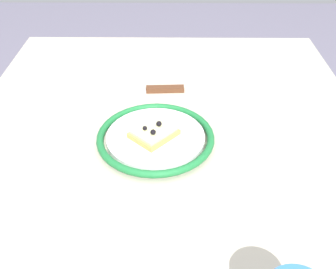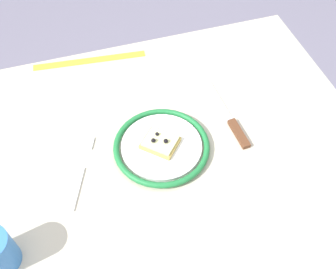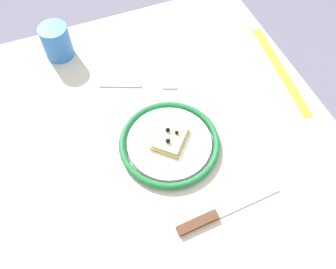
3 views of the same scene
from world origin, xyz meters
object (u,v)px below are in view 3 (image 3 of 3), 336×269
(plate, at_px, (169,143))
(knife, at_px, (212,217))
(dining_table, at_px, (163,171))
(measuring_tape, at_px, (280,69))
(pizza_slice_near, at_px, (170,139))
(cup, at_px, (57,42))
(fork, at_px, (139,85))

(plate, bearing_deg, knife, 4.96)
(dining_table, xyz_separation_m, knife, (0.18, 0.04, 0.09))
(dining_table, height_order, measuring_tape, measuring_tape)
(plate, xyz_separation_m, pizza_slice_near, (-0.00, 0.00, 0.01))
(knife, bearing_deg, plate, -175.04)
(cup, bearing_deg, fork, 41.27)
(pizza_slice_near, distance_m, measuring_tape, 0.38)
(pizza_slice_near, height_order, knife, pizza_slice_near)
(plate, distance_m, measuring_tape, 0.38)
(knife, xyz_separation_m, measuring_tape, (-0.30, 0.35, -0.00))
(knife, height_order, measuring_tape, knife)
(pizza_slice_near, relative_size, cup, 1.14)
(pizza_slice_near, height_order, cup, cup)
(dining_table, xyz_separation_m, fork, (-0.21, 0.02, 0.09))
(measuring_tape, bearing_deg, knife, -42.94)
(plate, height_order, fork, plate)
(measuring_tape, bearing_deg, pizza_slice_near, -67.53)
(pizza_slice_near, xyz_separation_m, knife, (0.20, 0.01, -0.02))
(plate, bearing_deg, measuring_tape, 106.83)
(cup, height_order, measuring_tape, cup)
(knife, height_order, fork, knife)
(dining_table, height_order, pizza_slice_near, pizza_slice_near)
(measuring_tape, bearing_deg, dining_table, -66.17)
(dining_table, relative_size, knife, 4.14)
(pizza_slice_near, xyz_separation_m, cup, (-0.38, -0.17, 0.02))
(dining_table, xyz_separation_m, measuring_tape, (-0.13, 0.39, 0.09))
(fork, bearing_deg, dining_table, -4.35)
(pizza_slice_near, xyz_separation_m, fork, (-0.19, -0.01, -0.02))
(dining_table, relative_size, fork, 5.17)
(dining_table, height_order, plate, plate)
(dining_table, xyz_separation_m, pizza_slice_near, (-0.02, 0.03, 0.11))
(pizza_slice_near, bearing_deg, dining_table, -55.48)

